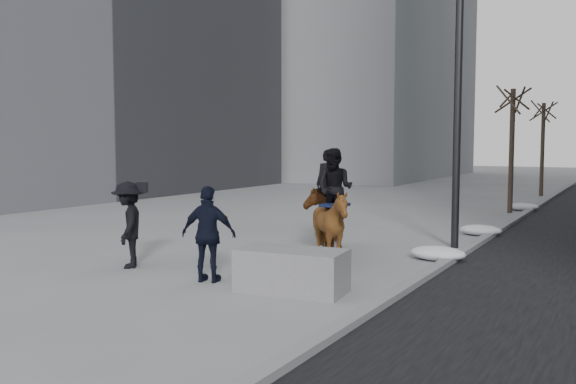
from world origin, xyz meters
The scene contains 11 objects.
ground centered at (0.00, 0.00, 0.00)m, with size 120.00×120.00×0.00m, color gray.
curb centered at (3.00, 10.00, 0.06)m, with size 0.25×90.00×0.12m, color gray.
planter centered at (1.34, -1.00, 0.37)m, with size 1.83×0.91×0.73m, color gray.
tree_near centered at (2.40, 13.24, 2.49)m, with size 1.20×1.20×4.97m, color #392922, non-canonical shape.
tree_far centered at (2.40, 21.42, 2.46)m, with size 1.20×1.20×4.93m, color #32281D, non-canonical shape.
mounted_left centered at (0.10, 2.82, 0.89)m, with size 1.44×2.02×2.39m.
mounted_right centered at (0.95, 1.38, 0.97)m, with size 1.32×1.47×2.42m.
feeder centered at (-0.33, -1.11, 0.88)m, with size 1.11×0.99×1.75m.
camera_crew centered at (-2.54, -0.87, 0.89)m, with size 1.21×1.30×1.75m.
lamppost centered at (2.60, 4.79, 4.99)m, with size 0.25×0.80×9.09m.
snow_piles centered at (2.70, 7.81, 0.15)m, with size 1.20×11.97×0.30m.
Camera 1 is at (6.37, -9.89, 2.53)m, focal length 38.00 mm.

